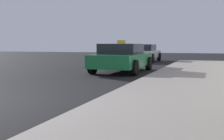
# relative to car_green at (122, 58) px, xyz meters

# --- Properties ---
(sidewalk) EXTENTS (4.00, 32.00, 0.15)m
(sidewalk) POSITION_rel_car_green_xyz_m (3.63, -7.62, -0.57)
(sidewalk) COLOR gray
(sidewalk) RESTS_ON ground_plane
(car_green) EXTENTS (2.04, 4.19, 1.43)m
(car_green) POSITION_rel_car_green_xyz_m (0.00, 0.00, 0.00)
(car_green) COLOR #196638
(car_green) RESTS_ON ground_plane
(car_silver) EXTENTS (1.99, 4.27, 1.27)m
(car_silver) POSITION_rel_car_green_xyz_m (-0.95, 8.33, -0.00)
(car_silver) COLOR #B7B7BF
(car_silver) RESTS_ON ground_plane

